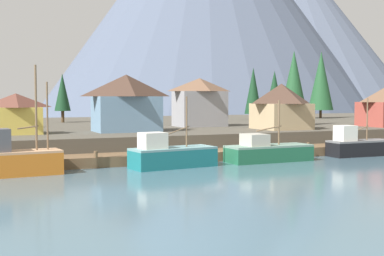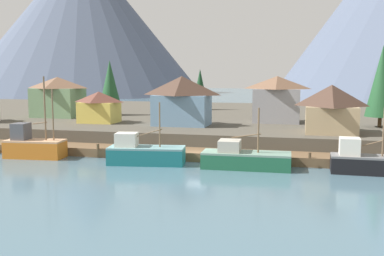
{
  "view_description": "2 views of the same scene",
  "coord_description": "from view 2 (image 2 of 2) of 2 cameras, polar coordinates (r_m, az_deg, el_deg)",
  "views": [
    {
      "loc": [
        -23.35,
        -48.84,
        6.7
      ],
      "look_at": [
        -1.07,
        2.72,
        3.38
      ],
      "focal_mm": 49.7,
      "sensor_mm": 36.0,
      "label": 1
    },
    {
      "loc": [
        11.04,
        -48.02,
        9.99
      ],
      "look_at": [
        -1.08,
        1.97,
        3.56
      ],
      "focal_mm": 42.41,
      "sensor_mm": 36.0,
      "label": 2
    }
  ],
  "objects": [
    {
      "name": "mountain_west_peak",
      "position": [
        220.44,
        -13.58,
        13.11
      ],
      "size": [
        109.78,
        109.78,
        67.44
      ],
      "primitive_type": "cone",
      "color": "#4C566B",
      "rests_on": "ground_plane"
    },
    {
      "name": "house_blue",
      "position": [
        63.3,
        -1.3,
        3.52
      ],
      "size": [
        7.95,
        5.33,
        6.85
      ],
      "color": "#6689A8",
      "rests_on": "shoreline_bank"
    },
    {
      "name": "fishing_boat_orange",
      "position": [
        55.89,
        -19.32,
        -2.15
      ],
      "size": [
        6.97,
        3.28,
        9.43
      ],
      "rotation": [
        0.0,
        0.0,
        0.08
      ],
      "color": "#CC6B1E",
      "rests_on": "ground_plane"
    },
    {
      "name": "dock",
      "position": [
        52.08,
        1.16,
        -3.37
      ],
      "size": [
        80.0,
        4.0,
        1.6
      ],
      "color": "brown",
      "rests_on": "ground_plane"
    },
    {
      "name": "conifer_back_right",
      "position": [
        65.78,
        22.75,
        5.45
      ],
      "size": [
        4.06,
        4.06,
        10.95
      ],
      "color": "#4C3823",
      "rests_on": "shoreline_bank"
    },
    {
      "name": "fishing_boat_teal",
      "position": [
        49.43,
        -6.04,
        -3.2
      ],
      "size": [
        8.52,
        4.09,
        6.72
      ],
      "rotation": [
        0.0,
        0.0,
        0.14
      ],
      "color": "#196B70",
      "rests_on": "ground_plane"
    },
    {
      "name": "house_yellow",
      "position": [
        68.03,
        -11.61,
        2.63
      ],
      "size": [
        5.58,
        4.33,
        4.57
      ],
      "color": "gold",
      "rests_on": "shoreline_bank"
    },
    {
      "name": "conifer_mid_right",
      "position": [
        79.25,
        -10.28,
        5.65
      ],
      "size": [
        3.55,
        3.55,
        9.4
      ],
      "color": "#4C3823",
      "rests_on": "shoreline_bank"
    },
    {
      "name": "conifer_near_right",
      "position": [
        89.12,
        1.02,
        5.45
      ],
      "size": [
        2.6,
        2.6,
        7.98
      ],
      "color": "#4C3823",
      "rests_on": "shoreline_bank"
    },
    {
      "name": "fishing_boat_green",
      "position": [
        47.35,
        6.59,
        -3.82
      ],
      "size": [
        9.19,
        3.39,
        6.33
      ],
      "rotation": [
        0.0,
        0.0,
        0.03
      ],
      "color": "#1E5B3D",
      "rests_on": "ground_plane"
    },
    {
      "name": "house_green",
      "position": [
        78.32,
        -16.51,
        3.81
      ],
      "size": [
        7.89,
        5.88,
        6.6
      ],
      "color": "#6B8E66",
      "rests_on": "shoreline_bank"
    },
    {
      "name": "house_tan",
      "position": [
        58.05,
        17.1,
        2.39
      ],
      "size": [
        6.34,
        6.55,
        5.89
      ],
      "color": "tan",
      "rests_on": "shoreline_bank"
    },
    {
      "name": "fishing_boat_black",
      "position": [
        47.86,
        21.32,
        -4.0
      ],
      "size": [
        7.8,
        2.64,
        6.54
      ],
      "rotation": [
        0.0,
        0.0,
        -0.01
      ],
      "color": "black",
      "rests_on": "ground_plane"
    },
    {
      "name": "house_grey",
      "position": [
        68.03,
        10.62,
        3.62
      ],
      "size": [
        7.0,
        5.06,
        6.82
      ],
      "color": "gray",
      "rests_on": "shoreline_bank"
    },
    {
      "name": "shoreline_bank",
      "position": [
        81.25,
        5.74,
        0.92
      ],
      "size": [
        400.0,
        56.0,
        2.5
      ],
      "primitive_type": "cube",
      "color": "#4C473D",
      "rests_on": "ground_plane"
    },
    {
      "name": "ground_plane",
      "position": [
        69.7,
        4.36,
        -1.55
      ],
      "size": [
        400.0,
        400.0,
        1.0
      ],
      "primitive_type": "cube",
      "color": "#476675"
    }
  ]
}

